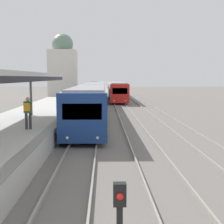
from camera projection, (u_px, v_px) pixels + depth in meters
The scene contains 4 objects.
person_on_platform at pixel (28, 110), 15.94m from camera, with size 0.40×0.40×1.66m.
train_near at pixel (95, 94), 38.22m from camera, with size 2.62×44.85×2.98m.
train_far at pixel (116, 89), 54.90m from camera, with size 2.57×27.66×2.91m.
distant_domed_building at pixel (63, 68), 57.46m from camera, with size 4.99×4.99×11.61m.
Camera 1 is at (1.13, -2.84, 3.67)m, focal length 50.00 mm.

